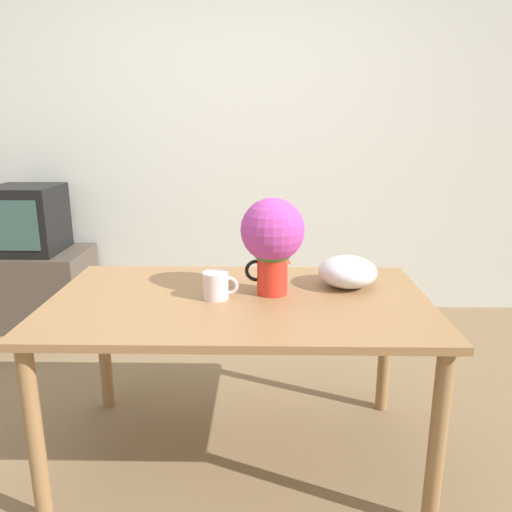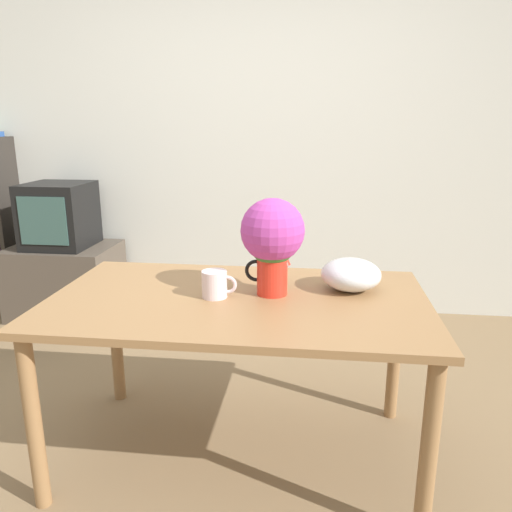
{
  "view_description": "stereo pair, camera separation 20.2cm",
  "coord_description": "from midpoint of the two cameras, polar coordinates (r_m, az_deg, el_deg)",
  "views": [
    {
      "loc": [
        0.25,
        -1.85,
        1.42
      ],
      "look_at": [
        0.22,
        0.1,
        0.89
      ],
      "focal_mm": 35.0,
      "sensor_mm": 36.0,
      "label": 1
    },
    {
      "loc": [
        0.45,
        -1.84,
        1.42
      ],
      "look_at": [
        0.22,
        0.1,
        0.89
      ],
      "focal_mm": 35.0,
      "sensor_mm": 36.0,
      "label": 2
    }
  ],
  "objects": [
    {
      "name": "ground_plane",
      "position": [
        2.36,
        -8.42,
        -22.18
      ],
      "size": [
        12.0,
        12.0,
        0.0
      ],
      "primitive_type": "plane",
      "color": "#7F6647"
    },
    {
      "name": "wall_back",
      "position": [
        3.77,
        -4.48,
        13.22
      ],
      "size": [
        8.0,
        0.05,
        2.6
      ],
      "color": "silver",
      "rests_on": "ground_plane"
    },
    {
      "name": "table",
      "position": [
        2.05,
        -4.75,
        -7.16
      ],
      "size": [
        1.53,
        0.89,
        0.74
      ],
      "color": "olive",
      "rests_on": "ground_plane"
    },
    {
      "name": "flower_vase",
      "position": [
        2.0,
        -0.99,
        2.08
      ],
      "size": [
        0.26,
        0.26,
        0.4
      ],
      "color": "red",
      "rests_on": "table"
    },
    {
      "name": "coffee_mug",
      "position": [
        2.0,
        -7.43,
        -3.41
      ],
      "size": [
        0.14,
        0.1,
        0.11
      ],
      "color": "silver",
      "rests_on": "table"
    },
    {
      "name": "white_bowl",
      "position": [
        2.15,
        7.79,
        -1.82
      ],
      "size": [
        0.25,
        0.25,
        0.13
      ],
      "color": "silver",
      "rests_on": "table"
    },
    {
      "name": "tv_stand",
      "position": [
        3.99,
        -25.21,
        -3.23
      ],
      "size": [
        0.75,
        0.55,
        0.53
      ],
      "color": "#4C4238",
      "rests_on": "ground_plane"
    },
    {
      "name": "tv_set",
      "position": [
        3.87,
        -26.05,
        3.78
      ],
      "size": [
        0.44,
        0.45,
        0.47
      ],
      "color": "black",
      "rests_on": "tv_stand"
    }
  ]
}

